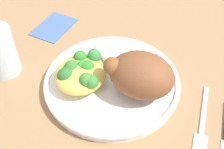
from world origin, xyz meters
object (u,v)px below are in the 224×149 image
Objects in this scene: plate at (112,82)px; roasted_chicken at (140,75)px; rice_pile at (120,52)px; fork at (203,121)px; napkin at (54,27)px; water_glass at (0,52)px; mac_cheese_with_broccoli at (80,73)px.

roasted_chicken is (-0.06, 0.01, 0.05)m from plate.
rice_pile is at bearing -83.74° from plate.
plate is at bearing 96.26° from rice_pile.
roasted_chicken is at bearing 171.42° from plate.
fork is (-0.18, 0.08, -0.04)m from rice_pile.
napkin is at bearing -31.16° from plate.
plate reaches higher than napkin.
water_glass is at bearing 25.23° from rice_pile.
water_glass reaches higher than plate.
mac_cheese_with_broccoli is at bearing 2.31° from fork.
mac_cheese_with_broccoli is (0.04, 0.08, 0.00)m from rice_pile.
fork is at bearing 175.36° from roasted_chicken.
rice_pile is 0.10m from mac_cheese_with_broccoli.
plate is at bearing -5.90° from fork.
mac_cheese_with_broccoli is 0.16m from water_glass.
napkin is at bearing -26.82° from roasted_chicken.
roasted_chicken is at bearing 153.18° from napkin.
plate is 0.06m from rice_pile.
mac_cheese_with_broccoli reaches higher than rice_pile.
water_glass is (0.39, 0.02, 0.05)m from fork.
roasted_chicken and water_glass have the same top height.
napkin is (0.15, -0.15, -0.04)m from mac_cheese_with_broccoli.
fork is at bearing -177.69° from mac_cheese_with_broccoli.
water_glass is at bearing 84.28° from napkin.
roasted_chicken reaches higher than fork.
rice_pile is 0.21m from napkin.
fork is at bearing 157.38° from rice_pile.
roasted_chicken is 0.09m from rice_pile.
fork is at bearing -176.69° from water_glass.
rice_pile is at bearing -46.83° from roasted_chicken.
napkin is at bearing -95.72° from water_glass.
rice_pile is (0.01, -0.06, 0.03)m from plate.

